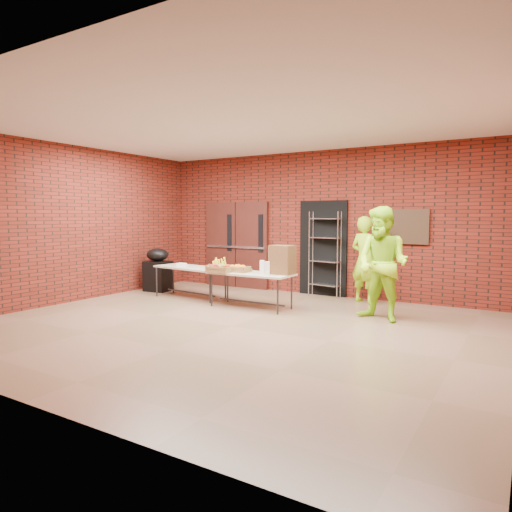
# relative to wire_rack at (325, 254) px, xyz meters

# --- Properties ---
(room) EXTENTS (8.08, 7.08, 3.28)m
(room) POSITION_rel_wire_rack_xyz_m (-0.20, -3.32, 0.67)
(room) COLOR brown
(room) RESTS_ON ground
(double_doors) EXTENTS (1.78, 0.12, 2.10)m
(double_doors) POSITION_rel_wire_rack_xyz_m (-2.40, 0.12, 0.12)
(double_doors) COLOR #3F1812
(double_doors) RESTS_ON room
(dark_doorway) EXTENTS (1.10, 0.06, 2.10)m
(dark_doorway) POSITION_rel_wire_rack_xyz_m (-0.10, 0.14, 0.12)
(dark_doorway) COLOR black
(dark_doorway) RESTS_ON room
(bronze_plaque) EXTENTS (0.85, 0.04, 0.70)m
(bronze_plaque) POSITION_rel_wire_rack_xyz_m (1.70, 0.13, 0.62)
(bronze_plaque) COLOR #3A2617
(bronze_plaque) RESTS_ON room
(wire_rack) EXTENTS (0.71, 0.35, 1.86)m
(wire_rack) POSITION_rel_wire_rack_xyz_m (0.00, 0.00, 0.00)
(wire_rack) COLOR silver
(wire_rack) RESTS_ON room
(table_left) EXTENTS (1.71, 0.90, 0.67)m
(table_left) POSITION_rel_wire_rack_xyz_m (-2.42, -1.64, -0.31)
(table_left) COLOR tan
(table_left) RESTS_ON room
(table_right) EXTENTS (1.66, 0.70, 0.68)m
(table_right) POSITION_rel_wire_rack_xyz_m (-0.72, -1.89, -0.31)
(table_right) COLOR tan
(table_right) RESTS_ON room
(basket_bananas) EXTENTS (0.45, 0.35, 0.14)m
(basket_bananas) POSITION_rel_wire_rack_xyz_m (-1.43, -1.92, -0.19)
(basket_bananas) COLOR olive
(basket_bananas) RESTS_ON table_right
(basket_oranges) EXTENTS (0.42, 0.32, 0.13)m
(basket_oranges) POSITION_rel_wire_rack_xyz_m (-1.00, -1.90, -0.19)
(basket_oranges) COLOR olive
(basket_oranges) RESTS_ON table_right
(basket_apples) EXTENTS (0.47, 0.37, 0.15)m
(basket_apples) POSITION_rel_wire_rack_xyz_m (-1.29, -2.10, -0.19)
(basket_apples) COLOR olive
(basket_apples) RESTS_ON table_right
(muffin_tray) EXTENTS (0.42, 0.42, 0.11)m
(muffin_tray) POSITION_rel_wire_rack_xyz_m (-1.73, -1.65, -0.21)
(muffin_tray) COLOR #134A22
(muffin_tray) RESTS_ON table_left
(napkin_box) EXTENTS (0.20, 0.13, 0.07)m
(napkin_box) POSITION_rel_wire_rack_xyz_m (-2.65, -1.66, -0.22)
(napkin_box) COLOR white
(napkin_box) RESTS_ON table_left
(coffee_dispenser) EXTENTS (0.41, 0.37, 0.54)m
(coffee_dispenser) POSITION_rel_wire_rack_xyz_m (-0.11, -1.76, 0.02)
(coffee_dispenser) COLOR brown
(coffee_dispenser) RESTS_ON table_right
(cup_stack_front) EXTENTS (0.09, 0.09, 0.26)m
(cup_stack_front) POSITION_rel_wire_rack_xyz_m (-0.42, -1.99, -0.12)
(cup_stack_front) COLOR white
(cup_stack_front) RESTS_ON table_right
(cup_stack_mid) EXTENTS (0.09, 0.09, 0.26)m
(cup_stack_mid) POSITION_rel_wire_rack_xyz_m (-0.24, -2.11, -0.12)
(cup_stack_mid) COLOR white
(cup_stack_mid) RESTS_ON table_right
(cup_stack_back) EXTENTS (0.07, 0.07, 0.22)m
(cup_stack_back) POSITION_rel_wire_rack_xyz_m (-0.42, -1.90, -0.14)
(cup_stack_back) COLOR white
(cup_stack_back) RESTS_ON table_right
(covered_grill) EXTENTS (0.60, 0.52, 1.01)m
(covered_grill) POSITION_rel_wire_rack_xyz_m (-3.64, -1.35, -0.42)
(covered_grill) COLOR black
(covered_grill) RESTS_ON room
(volunteer_woman) EXTENTS (0.74, 0.61, 1.76)m
(volunteer_woman) POSITION_rel_wire_rack_xyz_m (0.96, -0.22, -0.05)
(volunteer_woman) COLOR #ACF31B
(volunteer_woman) RESTS_ON room
(volunteer_man) EXTENTS (1.11, 0.97, 1.92)m
(volunteer_man) POSITION_rel_wire_rack_xyz_m (1.73, -1.67, 0.03)
(volunteer_man) COLOR #ACF31B
(volunteer_man) RESTS_ON room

